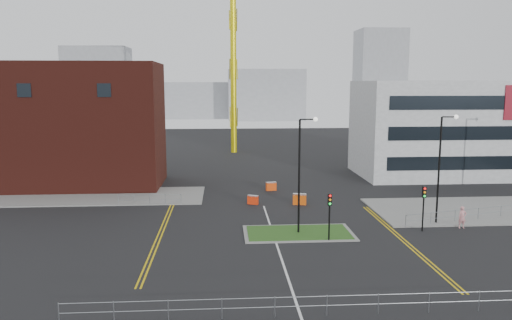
{
  "coord_description": "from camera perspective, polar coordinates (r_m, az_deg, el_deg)",
  "views": [
    {
      "loc": [
        -3.86,
        -29.61,
        11.74
      ],
      "look_at": [
        -0.96,
        13.83,
        5.0
      ],
      "focal_mm": 35.0,
      "sensor_mm": 36.0,
      "label": 1
    }
  ],
  "objects": [
    {
      "name": "pavement_left",
      "position": [
        55.33,
        -20.73,
        -3.97
      ],
      "size": [
        28.0,
        8.0,
        0.12
      ],
      "primitive_type": "cube",
      "color": "slate",
      "rests_on": "ground"
    },
    {
      "name": "yellow_left_b",
      "position": [
        41.6,
        -10.44,
        -7.74
      ],
      "size": [
        0.12,
        24.0,
        0.01
      ],
      "primitive_type": "cube",
      "color": "gold",
      "rests_on": "ground"
    },
    {
      "name": "yellow_left_a",
      "position": [
        41.63,
        -10.85,
        -7.73
      ],
      "size": [
        0.12,
        24.0,
        0.01
      ],
      "primitive_type": "cube",
      "color": "gold",
      "rests_on": "ground"
    },
    {
      "name": "pedestrian",
      "position": [
        44.21,
        22.51,
        -6.07
      ],
      "size": [
        0.67,
        0.44,
        1.82
      ],
      "primitive_type": "imported",
      "rotation": [
        0.0,
        0.0,
        0.01
      ],
      "color": "pink",
      "rests_on": "ground"
    },
    {
      "name": "grass_island",
      "position": [
        39.82,
        4.87,
        -8.29
      ],
      "size": [
        8.0,
        4.0,
        0.12
      ],
      "primitive_type": "cube",
      "color": "#274717",
      "rests_on": "ground"
    },
    {
      "name": "brick_building",
      "position": [
        60.9,
        -22.14,
        3.55
      ],
      "size": [
        24.2,
        10.07,
        14.24
      ],
      "color": "#4E1A13",
      "rests_on": "ground"
    },
    {
      "name": "skyline_d",
      "position": [
        169.76,
        -5.25,
        6.83
      ],
      "size": [
        30.0,
        12.0,
        12.0
      ],
      "primitive_type": "cube",
      "color": "gray",
      "rests_on": "ground"
    },
    {
      "name": "streetlamp_right_near",
      "position": [
        44.0,
        20.49,
        -0.03
      ],
      "size": [
        1.46,
        0.36,
        9.18
      ],
      "color": "black",
      "rests_on": "ground"
    },
    {
      "name": "office_block",
      "position": [
        68.69,
        22.01,
        3.37
      ],
      "size": [
        25.0,
        12.2,
        12.0
      ],
      "color": "#A8ABAD",
      "rests_on": "ground"
    },
    {
      "name": "streetlamp_island",
      "position": [
        38.62,
        5.29,
        -0.67
      ],
      "size": [
        1.46,
        0.36,
        9.18
      ],
      "color": "black",
      "rests_on": "ground"
    },
    {
      "name": "pavement_right",
      "position": [
        52.03,
        26.22,
        -5.1
      ],
      "size": [
        24.0,
        10.0,
        0.12
      ],
      "primitive_type": "cube",
      "color": "slate",
      "rests_on": "ground"
    },
    {
      "name": "yellow_right_a",
      "position": [
        39.81,
        16.17,
        -8.71
      ],
      "size": [
        0.12,
        20.0,
        0.01
      ],
      "primitive_type": "cube",
      "color": "gold",
      "rests_on": "ground"
    },
    {
      "name": "skyline_b",
      "position": [
        160.26,
        1.16,
        7.46
      ],
      "size": [
        24.0,
        12.0,
        16.0
      ],
      "primitive_type": "cube",
      "color": "gray",
      "rests_on": "ground"
    },
    {
      "name": "skyline_a",
      "position": [
        153.92,
        -17.58,
        8.12
      ],
      "size": [
        18.0,
        12.0,
        22.0
      ],
      "primitive_type": "cube",
      "color": "gray",
      "rests_on": "ground"
    },
    {
      "name": "railing_left",
      "position": [
        49.39,
        -12.06,
        -4.26
      ],
      "size": [
        6.05,
        0.05,
        1.1
      ],
      "color": "gray",
      "rests_on": "ground"
    },
    {
      "name": "island_kerb",
      "position": [
        39.82,
        4.87,
        -8.32
      ],
      "size": [
        8.6,
        4.6,
        0.08
      ],
      "primitive_type": "cube",
      "color": "slate",
      "rests_on": "ground"
    },
    {
      "name": "ground",
      "position": [
        32.09,
        3.44,
        -12.68
      ],
      "size": [
        200.0,
        200.0,
        0.0
      ],
      "primitive_type": "plane",
      "color": "black",
      "rests_on": "ground"
    },
    {
      "name": "barrier_left",
      "position": [
        48.85,
        -0.36,
        -4.53
      ],
      "size": [
        1.1,
        0.75,
        0.89
      ],
      "color": "red",
      "rests_on": "ground"
    },
    {
      "name": "skyline_c",
      "position": [
        162.16,
        13.91,
        9.35
      ],
      "size": [
        14.0,
        12.0,
        28.0
      ],
      "primitive_type": "cube",
      "color": "gray",
      "rests_on": "ground"
    },
    {
      "name": "railing_right",
      "position": [
        49.03,
        26.21,
        -5.04
      ],
      "size": [
        19.05,
        5.05,
        1.1
      ],
      "color": "gray",
      "rests_on": "ground"
    },
    {
      "name": "barrier_right",
      "position": [
        48.87,
        5.01,
        -4.43
      ],
      "size": [
        1.35,
        0.68,
        1.08
      ],
      "color": "#E0500C",
      "rests_on": "ground"
    },
    {
      "name": "centre_line",
      "position": [
        33.94,
        3.01,
        -11.44
      ],
      "size": [
        0.15,
        30.0,
        0.01
      ],
      "primitive_type": "cube",
      "color": "silver",
      "rests_on": "ground"
    },
    {
      "name": "traffic_light_right",
      "position": [
        41.82,
        18.63,
        -4.34
      ],
      "size": [
        0.28,
        0.33,
        3.65
      ],
      "color": "black",
      "rests_on": "ground"
    },
    {
      "name": "traffic_light_island",
      "position": [
        37.59,
        8.41,
        -5.42
      ],
      "size": [
        0.28,
        0.33,
        3.65
      ],
      "color": "black",
      "rests_on": "ground"
    },
    {
      "name": "railing_front",
      "position": [
        26.32,
        5.16,
        -15.84
      ],
      "size": [
        24.05,
        0.05,
        1.1
      ],
      "color": "gray",
      "rests_on": "ground"
    },
    {
      "name": "yellow_right_b",
      "position": [
        39.91,
        16.58,
        -8.68
      ],
      "size": [
        0.12,
        20.0,
        0.01
      ],
      "primitive_type": "cube",
      "color": "gold",
      "rests_on": "ground"
    },
    {
      "name": "barrier_mid",
      "position": [
        55.03,
        1.74,
        -2.97
      ],
      "size": [
        1.18,
        0.57,
        0.95
      ],
      "color": "#ED450D",
      "rests_on": "ground"
    }
  ]
}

